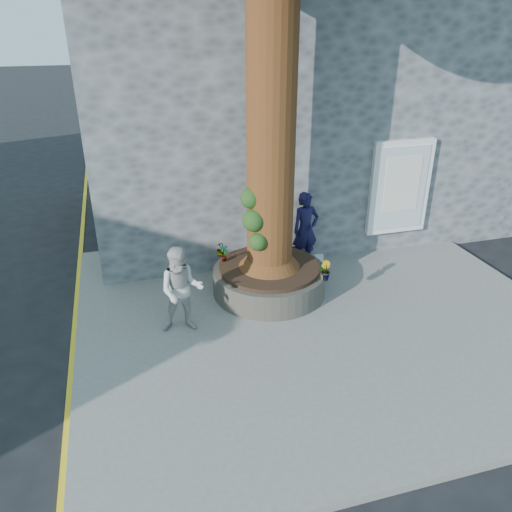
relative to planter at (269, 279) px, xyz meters
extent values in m
plane|color=black|center=(-0.80, -2.00, -0.41)|extent=(120.00, 120.00, 0.00)
cube|color=slate|center=(0.70, -1.00, -0.35)|extent=(9.00, 8.00, 0.12)
cube|color=yellow|center=(-3.85, -1.00, -0.41)|extent=(0.10, 30.00, 0.01)
cube|color=#4D4E52|center=(1.70, 5.20, 2.59)|extent=(10.00, 8.00, 6.00)
cube|color=white|center=(3.50, 1.14, 1.29)|extent=(1.50, 0.12, 2.20)
cube|color=silver|center=(3.50, 1.08, 1.29)|extent=(1.25, 0.04, 1.95)
cube|color=silver|center=(3.50, 1.06, 1.39)|extent=(0.90, 0.02, 1.30)
cube|color=#4D4E52|center=(9.70, 5.20, 2.59)|extent=(6.00, 8.00, 6.00)
cylinder|color=black|center=(0.00, 0.00, -0.03)|extent=(2.30, 2.30, 0.52)
cylinder|color=black|center=(0.00, 0.00, 0.27)|extent=(2.04, 2.04, 0.08)
cylinder|color=#4E2B13|center=(0.00, 0.00, 4.06)|extent=(0.90, 0.90, 7.50)
cone|color=#4E2B13|center=(0.00, 0.00, 0.66)|extent=(1.24, 1.24, 0.70)
sphere|color=#1A3612|center=(-0.38, -0.20, 1.41)|extent=(0.44, 0.44, 0.44)
sphere|color=#1A3612|center=(-0.32, -0.30, 1.01)|extent=(0.36, 0.36, 0.36)
sphere|color=#1A3612|center=(-0.40, -0.08, 1.81)|extent=(0.40, 0.40, 0.40)
imported|color=#141437|center=(1.14, 0.98, 0.57)|extent=(0.67, 0.48, 1.72)
imported|color=#B5B1AD|center=(-1.90, -0.89, 0.52)|extent=(0.88, 0.74, 1.62)
cube|color=white|center=(1.42, 0.79, -0.15)|extent=(0.22, 0.15, 0.28)
imported|color=gray|center=(-0.85, 0.45, 0.50)|extent=(0.24, 0.21, 0.38)
imported|color=gray|center=(0.85, -0.85, 0.50)|extent=(0.23, 0.23, 0.38)
imported|color=gray|center=(-0.85, 0.73, 0.46)|extent=(0.21, 0.21, 0.30)
imported|color=gray|center=(0.85, -0.85, 0.44)|extent=(0.26, 0.28, 0.27)
camera|label=1|loc=(-2.72, -8.58, 4.87)|focal=35.00mm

